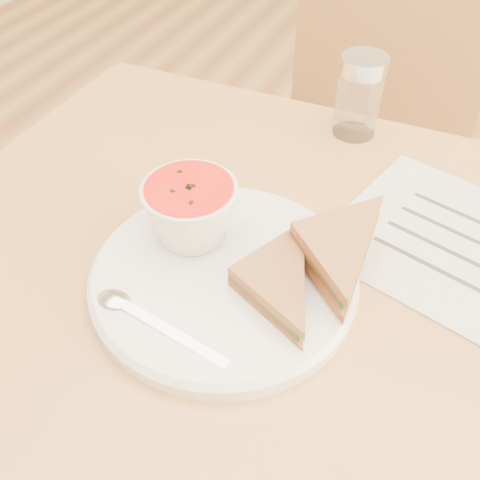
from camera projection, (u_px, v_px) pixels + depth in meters
The scene contains 8 objects.
dining_table at pixel (302, 439), 0.84m from camera, with size 1.00×0.70×0.75m, color #9A5530, non-canonical shape.
chair_far at pixel (377, 201), 1.14m from camera, with size 0.40×0.40×0.91m, color brown, non-canonical shape.
plate at pixel (224, 277), 0.57m from camera, with size 0.29×0.29×0.02m, color white, non-canonical shape.
soup_bowl at pixel (191, 214), 0.58m from camera, with size 0.10×0.10×0.07m, color white, non-canonical shape.
sandwich_half_a at pixel (228, 278), 0.54m from camera, with size 0.11×0.11×0.03m, color #AB633C, non-canonical shape.
sandwich_half_b at pixel (290, 235), 0.56m from camera, with size 0.11×0.11×0.04m, color #AB633C, non-canonical shape.
spoon at pixel (156, 324), 0.51m from camera, with size 0.18×0.04×0.01m, color silver, non-canonical shape.
condiment_shaker at pixel (359, 96), 0.75m from camera, with size 0.06×0.06×0.12m, color silver, non-canonical shape.
Camera 1 is at (0.07, -0.39, 1.19)m, focal length 40.00 mm.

